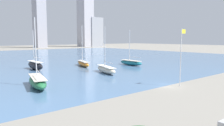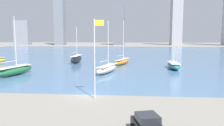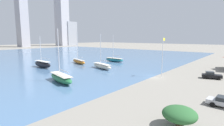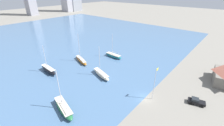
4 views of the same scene
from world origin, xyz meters
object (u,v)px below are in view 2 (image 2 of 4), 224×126
at_px(sailboat_teal, 174,65).
at_px(sailboat_black, 76,59).
at_px(sailboat_orange, 122,61).
at_px(flag_pole, 95,56).
at_px(sailboat_cream, 107,69).
at_px(sailboat_green, 14,70).

bearing_deg(sailboat_teal, sailboat_black, 161.45).
xyz_separation_m(sailboat_orange, sailboat_black, (-13.78, 2.16, 0.30)).
xyz_separation_m(flag_pole, sailboat_teal, (14.98, 27.22, -4.63)).
height_order(sailboat_teal, sailboat_cream, sailboat_cream).
bearing_deg(sailboat_cream, sailboat_orange, 95.04).
bearing_deg(sailboat_black, sailboat_green, -108.12).
height_order(sailboat_green, sailboat_cream, sailboat_green).
xyz_separation_m(sailboat_orange, sailboat_cream, (-2.85, -14.76, 0.04)).
distance_m(sailboat_orange, sailboat_teal, 14.83).
distance_m(flag_pole, sailboat_black, 38.90).
bearing_deg(flag_pole, sailboat_teal, 61.18).
xyz_separation_m(sailboat_black, sailboat_cream, (10.94, -16.93, -0.27)).
xyz_separation_m(flag_pole, sailboat_green, (-19.22, 15.46, -4.51)).
xyz_separation_m(flag_pole, sailboat_black, (-11.60, 36.88, -4.32)).
bearing_deg(sailboat_black, sailboat_cream, -55.65).
relative_size(sailboat_orange, sailboat_teal, 1.11).
xyz_separation_m(sailboat_orange, sailboat_green, (-21.41, -19.25, 0.11)).
relative_size(sailboat_black, sailboat_teal, 0.96).
bearing_deg(flag_pole, sailboat_orange, 86.40).
bearing_deg(flag_pole, sailboat_green, 141.19).
bearing_deg(sailboat_cream, sailboat_black, 138.81).
xyz_separation_m(sailboat_orange, sailboat_teal, (12.79, -7.50, -0.01)).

